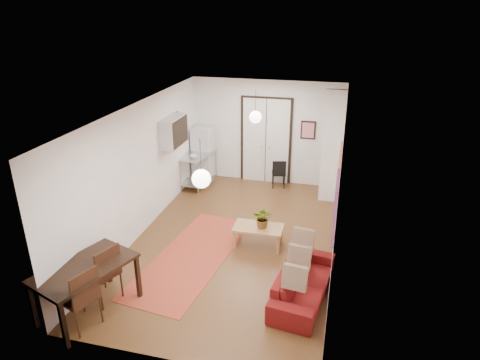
% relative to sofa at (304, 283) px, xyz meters
% --- Properties ---
extents(floor, '(7.00, 7.00, 0.00)m').
position_rel_sofa_xyz_m(floor, '(-1.66, 1.57, -0.28)').
color(floor, brown).
rests_on(floor, ground).
extents(ceiling, '(4.20, 7.00, 0.02)m').
position_rel_sofa_xyz_m(ceiling, '(-1.66, 1.57, 2.62)').
color(ceiling, white).
rests_on(ceiling, wall_back).
extents(wall_back, '(4.20, 0.02, 2.90)m').
position_rel_sofa_xyz_m(wall_back, '(-1.66, 5.07, 1.17)').
color(wall_back, white).
rests_on(wall_back, floor).
extents(wall_front, '(4.20, 0.02, 2.90)m').
position_rel_sofa_xyz_m(wall_front, '(-1.66, -1.93, 1.17)').
color(wall_front, white).
rests_on(wall_front, floor).
extents(wall_left, '(0.02, 7.00, 2.90)m').
position_rel_sofa_xyz_m(wall_left, '(-3.76, 1.57, 1.17)').
color(wall_left, white).
rests_on(wall_left, floor).
extents(wall_right, '(0.02, 7.00, 2.90)m').
position_rel_sofa_xyz_m(wall_right, '(0.44, 1.57, 1.17)').
color(wall_right, white).
rests_on(wall_right, floor).
extents(double_doors, '(1.44, 0.06, 2.50)m').
position_rel_sofa_xyz_m(double_doors, '(-1.66, 5.02, 0.92)').
color(double_doors, white).
rests_on(double_doors, wall_back).
extents(stub_partition, '(0.50, 0.10, 2.90)m').
position_rel_sofa_xyz_m(stub_partition, '(0.19, 4.12, 1.17)').
color(stub_partition, white).
rests_on(stub_partition, floor).
extents(wall_cabinet, '(0.35, 1.00, 0.70)m').
position_rel_sofa_xyz_m(wall_cabinet, '(-3.58, 3.07, 1.62)').
color(wall_cabinet, silver).
rests_on(wall_cabinet, wall_left).
extents(painting_popart, '(0.05, 1.00, 1.00)m').
position_rel_sofa_xyz_m(painting_popart, '(0.42, 0.32, 1.37)').
color(painting_popart, red).
rests_on(painting_popart, wall_right).
extents(painting_abstract, '(0.05, 0.50, 0.60)m').
position_rel_sofa_xyz_m(painting_abstract, '(0.42, 2.37, 1.52)').
color(painting_abstract, beige).
rests_on(painting_abstract, wall_right).
extents(poster_back, '(0.40, 0.03, 0.50)m').
position_rel_sofa_xyz_m(poster_back, '(-0.51, 5.04, 1.32)').
color(poster_back, red).
rests_on(poster_back, wall_back).
extents(print_left, '(0.03, 0.44, 0.54)m').
position_rel_sofa_xyz_m(print_left, '(-3.73, 3.57, 1.67)').
color(print_left, '#A56845').
rests_on(print_left, wall_left).
extents(pendant_back, '(0.30, 0.30, 0.80)m').
position_rel_sofa_xyz_m(pendant_back, '(-1.66, 3.57, 1.97)').
color(pendant_back, silver).
rests_on(pendant_back, ceiling).
extents(pendant_front, '(0.30, 0.30, 0.80)m').
position_rel_sofa_xyz_m(pendant_front, '(-1.66, -0.43, 1.97)').
color(pendant_front, silver).
rests_on(pendant_front, ceiling).
extents(kilim_rug, '(1.76, 3.72, 0.01)m').
position_rel_sofa_xyz_m(kilim_rug, '(-2.33, 0.73, -0.28)').
color(kilim_rug, '#B6452D').
rests_on(kilim_rug, floor).
extents(sofa, '(2.04, 1.03, 0.57)m').
position_rel_sofa_xyz_m(sofa, '(0.00, 0.00, 0.00)').
color(sofa, maroon).
rests_on(sofa, floor).
extents(coffee_table, '(1.03, 0.58, 0.46)m').
position_rel_sofa_xyz_m(coffee_table, '(-1.12, 1.47, 0.11)').
color(coffee_table, '#AB8250').
rests_on(coffee_table, floor).
extents(potted_plant, '(0.35, 0.40, 0.44)m').
position_rel_sofa_xyz_m(potted_plant, '(-1.02, 1.47, 0.39)').
color(potted_plant, '#327138').
rests_on(potted_plant, coffee_table).
extents(kitchen_counter, '(0.78, 1.30, 0.94)m').
position_rel_sofa_xyz_m(kitchen_counter, '(-3.41, 4.26, 0.33)').
color(kitchen_counter, silver).
rests_on(kitchen_counter, floor).
extents(bowl, '(0.27, 0.27, 0.05)m').
position_rel_sofa_xyz_m(bowl, '(-3.41, 3.96, 0.68)').
color(bowl, white).
rests_on(bowl, kitchen_counter).
extents(soap_bottle, '(0.11, 0.11, 0.19)m').
position_rel_sofa_xyz_m(soap_bottle, '(-3.41, 4.51, 0.75)').
color(soap_bottle, '#558BB8').
rests_on(soap_bottle, kitchen_counter).
extents(fridge, '(0.58, 0.58, 1.55)m').
position_rel_sofa_xyz_m(fridge, '(-3.41, 4.72, 0.49)').
color(fridge, silver).
rests_on(fridge, floor).
extents(dining_table, '(1.39, 1.80, 0.88)m').
position_rel_sofa_xyz_m(dining_table, '(-3.41, -1.26, 0.49)').
color(dining_table, black).
rests_on(dining_table, floor).
extents(dining_chair_near, '(0.66, 0.80, 1.08)m').
position_rel_sofa_xyz_m(dining_chair_near, '(-3.37, -0.80, 0.35)').
color(dining_chair_near, '#3B2113').
rests_on(dining_chair_near, floor).
extents(dining_chair_far, '(0.66, 0.80, 1.08)m').
position_rel_sofa_xyz_m(dining_chair_far, '(-3.37, -1.47, 0.35)').
color(dining_chair_far, '#3B2113').
rests_on(dining_chair_far, floor).
extents(black_side_chair, '(0.44, 0.44, 0.81)m').
position_rel_sofa_xyz_m(black_side_chair, '(-1.22, 4.79, 0.18)').
color(black_side_chair, black).
rests_on(black_side_chair, floor).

